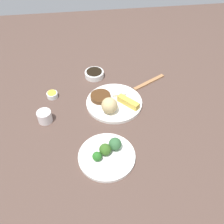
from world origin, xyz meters
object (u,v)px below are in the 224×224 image
at_px(main_plate, 114,103).
at_px(chopsticks_pair, 149,82).
at_px(broccoli_plate, 107,156).
at_px(sauce_ramekin_hot_mustard, 52,95).
at_px(teacup, 45,117).
at_px(soy_sauce_bowl, 94,74).

xyz_separation_m(main_plate, chopsticks_pair, (0.21, 0.14, -0.00)).
bearing_deg(main_plate, chopsticks_pair, 33.57).
xyz_separation_m(main_plate, broccoli_plate, (-0.07, -0.31, -0.00)).
distance_m(broccoli_plate, chopsticks_pair, 0.53).
height_order(main_plate, sauce_ramekin_hot_mustard, sauce_ramekin_hot_mustard).
bearing_deg(broccoli_plate, main_plate, 76.65).
bearing_deg(teacup, broccoli_plate, -42.96).
xyz_separation_m(main_plate, teacup, (-0.33, -0.07, 0.02)).
bearing_deg(main_plate, soy_sauce_bowl, 108.51).
height_order(main_plate, teacup, teacup).
relative_size(main_plate, teacup, 4.21).
distance_m(soy_sauce_bowl, teacup, 0.40).
distance_m(main_plate, broccoli_plate, 0.32).
xyz_separation_m(main_plate, soy_sauce_bowl, (-0.08, 0.23, 0.01)).
relative_size(main_plate, broccoli_plate, 1.18).
distance_m(main_plate, soy_sauce_bowl, 0.25).
distance_m(broccoli_plate, teacup, 0.35).
relative_size(soy_sauce_bowl, chopsticks_pair, 0.51).
xyz_separation_m(broccoli_plate, soy_sauce_bowl, (-0.00, 0.54, 0.01)).
distance_m(soy_sauce_bowl, chopsticks_pair, 0.30).
bearing_deg(sauce_ramekin_hot_mustard, broccoli_plate, -60.20).
relative_size(broccoli_plate, teacup, 3.57).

